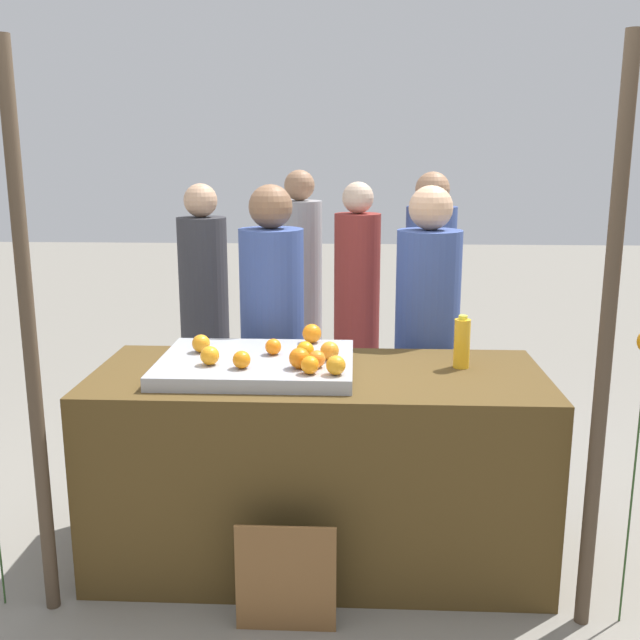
{
  "coord_description": "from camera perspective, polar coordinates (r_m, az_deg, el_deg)",
  "views": [
    {
      "loc": [
        0.15,
        -3.07,
        1.82
      ],
      "look_at": [
        0.0,
        0.15,
        1.08
      ],
      "focal_mm": 41.02,
      "sensor_mm": 36.0,
      "label": 1
    }
  ],
  "objects": [
    {
      "name": "ground_plane",
      "position": [
        3.57,
        -0.12,
        -17.76
      ],
      "size": [
        24.0,
        24.0,
        0.0
      ],
      "primitive_type": "plane",
      "color": "gray"
    },
    {
      "name": "stall_counter",
      "position": [
        3.36,
        -0.12,
        -11.28
      ],
      "size": [
        1.98,
        0.82,
        0.88
      ],
      "primitive_type": "cube",
      "color": "#4C3819",
      "rests_on": "ground_plane"
    },
    {
      "name": "orange_tray",
      "position": [
        3.24,
        -4.96,
        -3.44
      ],
      "size": [
        0.85,
        0.66,
        0.06
      ],
      "primitive_type": "cube",
      "color": "#9EA0A5",
      "rests_on": "stall_counter"
    },
    {
      "name": "orange_0",
      "position": [
        3.45,
        -0.64,
        -1.05
      ],
      "size": [
        0.09,
        0.09,
        0.09
      ],
      "primitive_type": "sphere",
      "color": "orange",
      "rests_on": "orange_tray"
    },
    {
      "name": "orange_1",
      "position": [
        3.18,
        -1.17,
        -2.38
      ],
      "size": [
        0.08,
        0.08,
        0.08
      ],
      "primitive_type": "sphere",
      "color": "orange",
      "rests_on": "orange_tray"
    },
    {
      "name": "orange_2",
      "position": [
        3.17,
        0.75,
        -2.42
      ],
      "size": [
        0.08,
        0.08,
        0.08
      ],
      "primitive_type": "sphere",
      "color": "orange",
      "rests_on": "orange_tray"
    },
    {
      "name": "orange_3",
      "position": [
        3.33,
        -9.27,
        -1.82
      ],
      "size": [
        0.08,
        0.08,
        0.08
      ],
      "primitive_type": "sphere",
      "color": "orange",
      "rests_on": "orange_tray"
    },
    {
      "name": "orange_4",
      "position": [
        3.06,
        -6.14,
        -3.1
      ],
      "size": [
        0.08,
        0.08,
        0.08
      ],
      "primitive_type": "sphere",
      "color": "orange",
      "rests_on": "orange_tray"
    },
    {
      "name": "orange_5",
      "position": [
        2.96,
        1.24,
        -3.55
      ],
      "size": [
        0.08,
        0.08,
        0.08
      ],
      "primitive_type": "sphere",
      "color": "orange",
      "rests_on": "orange_tray"
    },
    {
      "name": "orange_6",
      "position": [
        2.97,
        -0.79,
        -3.53
      ],
      "size": [
        0.07,
        0.07,
        0.07
      ],
      "primitive_type": "sphere",
      "color": "orange",
      "rests_on": "orange_tray"
    },
    {
      "name": "orange_7",
      "position": [
        3.26,
        -3.67,
        -2.09
      ],
      "size": [
        0.07,
        0.07,
        0.07
      ],
      "primitive_type": "sphere",
      "color": "orange",
      "rests_on": "orange_tray"
    },
    {
      "name": "orange_8",
      "position": [
        3.04,
        -1.62,
        -3.0
      ],
      "size": [
        0.09,
        0.09,
        0.09
      ],
      "primitive_type": "sphere",
      "color": "orange",
      "rests_on": "orange_tray"
    },
    {
      "name": "orange_9",
      "position": [
        3.13,
        -8.6,
        -2.76
      ],
      "size": [
        0.08,
        0.08,
        0.08
      ],
      "primitive_type": "sphere",
      "color": "orange",
      "rests_on": "orange_tray"
    },
    {
      "name": "orange_10",
      "position": [
        3.06,
        -0.29,
        -3.06
      ],
      "size": [
        0.07,
        0.07,
        0.07
      ],
      "primitive_type": "sphere",
      "color": "orange",
      "rests_on": "orange_tray"
    },
    {
      "name": "juice_bottle",
      "position": [
        3.31,
        11.01,
        -1.77
      ],
      "size": [
        0.07,
        0.07,
        0.24
      ],
      "color": "gold",
      "rests_on": "stall_counter"
    },
    {
      "name": "chalkboard_sign",
      "position": [
        2.99,
        -2.68,
        -19.54
      ],
      "size": [
        0.39,
        0.03,
        0.45
      ],
      "color": "brown",
      "rests_on": "ground_plane"
    },
    {
      "name": "vendor_left",
      "position": [
        3.89,
        -3.7,
        -2.7
      ],
      "size": [
        0.33,
        0.33,
        1.67
      ],
      "color": "#384C8C",
      "rests_on": "ground_plane"
    },
    {
      "name": "vendor_right",
      "position": [
        3.89,
        8.26,
        -2.84
      ],
      "size": [
        0.33,
        0.33,
        1.66
      ],
      "color": "#384C8C",
      "rests_on": "ground_plane"
    },
    {
      "name": "crowd_person_0",
      "position": [
        5.25,
        2.88,
        1.19
      ],
      "size": [
        0.33,
        0.33,
        1.63
      ],
      "color": "maroon",
      "rests_on": "ground_plane"
    },
    {
      "name": "crowd_person_1",
      "position": [
        5.0,
        -8.99,
        0.46
      ],
      "size": [
        0.33,
        0.33,
        1.63
      ],
      "color": "#333338",
      "rests_on": "ground_plane"
    },
    {
      "name": "crowd_person_2",
      "position": [
        5.65,
        -1.57,
        2.39
      ],
      "size": [
        0.34,
        0.34,
        1.7
      ],
      "color": "#99999E",
      "rests_on": "ground_plane"
    },
    {
      "name": "crowd_person_3",
      "position": [
        5.08,
        8.47,
        1.08
      ],
      "size": [
        0.34,
        0.34,
        1.7
      ],
      "color": "#384C8C",
      "rests_on": "ground_plane"
    },
    {
      "name": "canopy_post_left",
      "position": [
        2.97,
        -21.69,
        -1.8
      ],
      "size": [
        0.06,
        0.06,
        2.22
      ],
      "primitive_type": "cylinder",
      "color": "#473828",
      "rests_on": "ground_plane"
    },
    {
      "name": "canopy_post_right",
      "position": [
        2.86,
        21.35,
        -2.33
      ],
      "size": [
        0.06,
        0.06,
        2.22
      ],
      "primitive_type": "cylinder",
      "color": "#473828",
      "rests_on": "ground_plane"
    }
  ]
}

